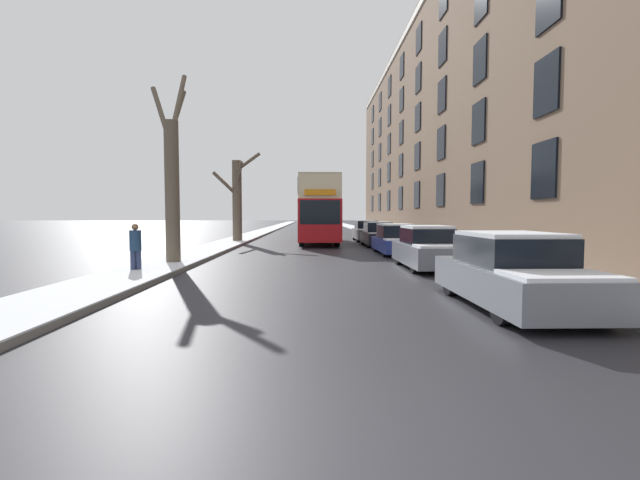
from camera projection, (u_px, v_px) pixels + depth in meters
ground_plane at (377, 466)px, 3.15m from camera, size 320.00×320.00×0.00m
sidewalk_left at (270, 229)px, 55.91m from camera, size 2.20×130.00×0.16m
sidewalk_right at (358, 229)px, 56.17m from camera, size 2.20×130.00×0.16m
terrace_facade_right at (484, 123)px, 29.18m from camera, size 9.10×54.59×16.34m
bare_tree_left_0 at (172, 178)px, 15.62m from camera, size 1.32×2.08×7.41m
bare_tree_left_1 at (237, 199)px, 28.55m from camera, size 3.05×1.44×6.08m
double_decker_bus at (318, 207)px, 28.43m from camera, size 2.49×10.05×4.23m
parked_car_0 at (513, 273)px, 8.54m from camera, size 1.87×4.41×1.51m
parked_car_1 at (427, 249)px, 14.83m from camera, size 1.69×4.11×1.49m
parked_car_2 at (395, 240)px, 20.37m from camera, size 1.70×4.37×1.45m
parked_car_3 at (378, 235)px, 25.69m from camera, size 1.70×4.03×1.46m
parked_car_4 at (366, 231)px, 31.06m from camera, size 1.69×4.51×1.49m
pedestrian_left_sidewalk at (135, 247)px, 13.30m from camera, size 0.35×0.35×1.59m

